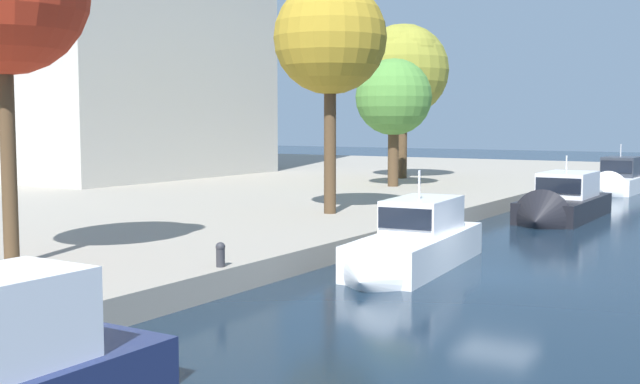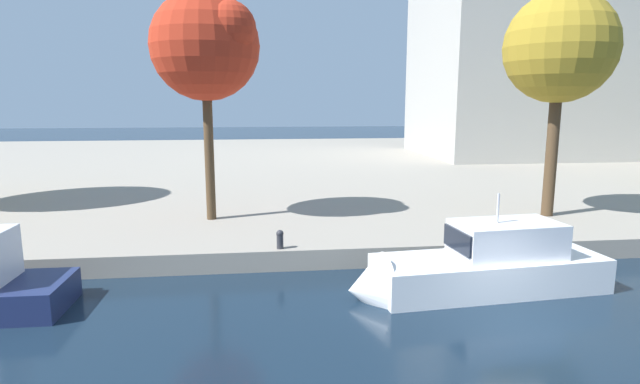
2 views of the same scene
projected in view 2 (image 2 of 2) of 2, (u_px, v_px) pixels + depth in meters
ground_plane at (527, 327)px, 14.31m from camera, size 220.00×220.00×0.00m
dock_promenade at (341, 166)px, 46.50m from camera, size 120.00×55.00×0.79m
motor_yacht_2 at (474, 273)px, 16.93m from camera, size 8.84×3.12×4.08m
mooring_bollard_0 at (280, 239)px, 19.07m from camera, size 0.28×0.28×0.71m
tree_0 at (207, 47)px, 22.37m from camera, size 4.81×4.81×10.23m
tree_4 at (560, 49)px, 23.40m from camera, size 5.03×5.04×10.36m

